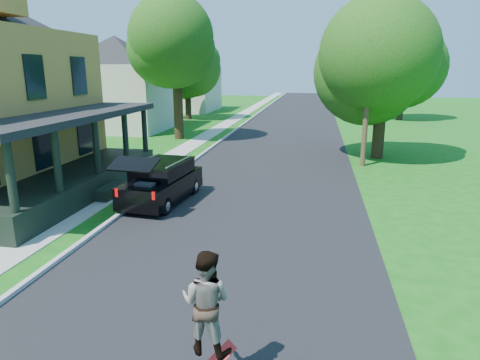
% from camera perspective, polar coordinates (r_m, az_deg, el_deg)
% --- Properties ---
extents(ground, '(140.00, 140.00, 0.00)m').
position_cam_1_polar(ground, '(9.88, -4.01, -13.80)').
color(ground, '#115711').
rests_on(ground, ground).
extents(street, '(8.00, 120.00, 0.02)m').
position_cam_1_polar(street, '(28.88, 5.68, 5.17)').
color(street, black).
rests_on(street, ground).
extents(curb, '(0.15, 120.00, 0.12)m').
position_cam_1_polar(curb, '(29.47, -2.22, 5.41)').
color(curb, '#A5A49F').
rests_on(curb, ground).
extents(sidewalk, '(1.30, 120.00, 0.03)m').
position_cam_1_polar(sidewalk, '(29.83, -5.14, 5.48)').
color(sidewalk, gray).
rests_on(sidewalk, ground).
extents(front_walk, '(6.50, 1.20, 0.03)m').
position_cam_1_polar(front_walk, '(19.14, -27.94, -1.34)').
color(front_walk, gray).
rests_on(front_walk, ground).
extents(neighbor_house_mid, '(12.78, 12.78, 8.30)m').
position_cam_1_polar(neighbor_house_mid, '(36.01, -16.12, 13.24)').
color(neighbor_house_mid, beige).
rests_on(neighbor_house_mid, ground).
extents(neighbor_house_far, '(12.78, 12.78, 8.30)m').
position_cam_1_polar(neighbor_house_far, '(50.90, -8.05, 13.88)').
color(neighbor_house_far, beige).
rests_on(neighbor_house_far, ground).
extents(black_suv, '(2.00, 4.37, 1.98)m').
position_cam_1_polar(black_suv, '(15.62, -10.39, -0.25)').
color(black_suv, black).
rests_on(black_suv, ground).
extents(skateboarder, '(0.87, 0.72, 1.61)m').
position_cam_1_polar(skateboarder, '(6.51, -4.56, -15.92)').
color(skateboarder, black).
rests_on(skateboarder, ground).
extents(tree_left_mid, '(6.85, 6.99, 9.64)m').
position_cam_1_polar(tree_left_mid, '(29.87, -8.58, 17.86)').
color(tree_left_mid, black).
rests_on(tree_left_mid, ground).
extents(tree_left_far, '(5.86, 5.86, 8.16)m').
position_cam_1_polar(tree_left_far, '(41.71, -7.12, 15.24)').
color(tree_left_far, black).
rests_on(tree_left_far, ground).
extents(tree_right_near, '(5.81, 5.60, 8.42)m').
position_cam_1_polar(tree_right_near, '(24.05, 18.65, 15.47)').
color(tree_right_near, black).
rests_on(tree_right_near, ground).
extents(tree_right_mid, '(7.43, 7.25, 9.49)m').
position_cam_1_polar(tree_right_mid, '(43.50, 21.13, 15.46)').
color(tree_right_mid, black).
rests_on(tree_right_mid, ground).
extents(tree_right_far, '(6.32, 6.15, 9.21)m').
position_cam_1_polar(tree_right_far, '(59.56, 16.47, 15.20)').
color(tree_right_far, black).
rests_on(tree_right_far, ground).
extents(utility_pole_near, '(1.54, 0.38, 9.56)m').
position_cam_1_polar(utility_pole_near, '(21.75, 16.92, 14.58)').
color(utility_pole_near, '#3C271C').
rests_on(utility_pole_near, ground).
extents(utility_pole_far, '(1.45, 0.36, 8.04)m').
position_cam_1_polar(utility_pole_far, '(41.77, 17.22, 13.21)').
color(utility_pole_far, '#3C271C').
rests_on(utility_pole_far, ground).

